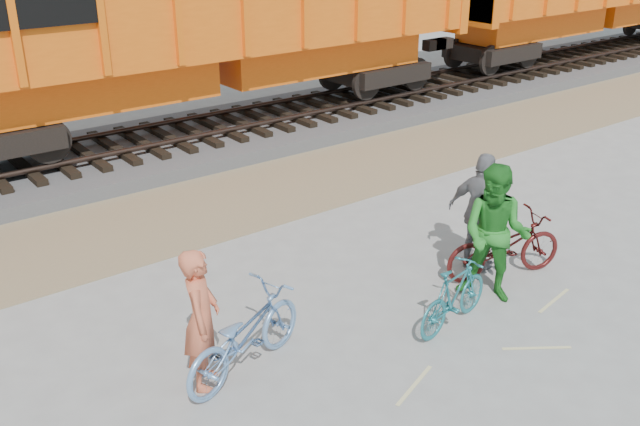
% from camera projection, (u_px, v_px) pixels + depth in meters
% --- Properties ---
extents(ground, '(120.00, 120.00, 0.00)m').
position_uv_depth(ground, '(426.00, 329.00, 9.61)').
color(ground, '#9E9E99').
rests_on(ground, ground).
extents(gravel_strip, '(120.00, 3.00, 0.02)m').
position_uv_depth(gravel_strip, '(220.00, 204.00, 13.62)').
color(gravel_strip, '#937E5B').
rests_on(gravel_strip, ground).
extents(ballast_bed, '(120.00, 4.00, 0.30)m').
position_uv_depth(ballast_bed, '(142.00, 151.00, 16.12)').
color(ballast_bed, slate).
rests_on(ballast_bed, ground).
extents(track, '(120.00, 2.60, 0.24)m').
position_uv_depth(track, '(141.00, 137.00, 15.99)').
color(track, black).
rests_on(track, ballast_bed).
extents(hopper_car_center, '(14.00, 3.13, 4.65)m').
position_uv_depth(hopper_car_center, '(209.00, 14.00, 16.06)').
color(hopper_car_center, black).
rests_on(hopper_car_center, track).
extents(bicycle_blue, '(2.09, 1.24, 1.04)m').
position_uv_depth(bicycle_blue, '(244.00, 335.00, 8.53)').
color(bicycle_blue, '#6D99CC').
rests_on(bicycle_blue, ground).
extents(bicycle_teal, '(1.57, 0.69, 0.91)m').
position_uv_depth(bicycle_teal, '(454.00, 296.00, 9.51)').
color(bicycle_teal, '#22737D').
rests_on(bicycle_teal, ground).
extents(bicycle_maroon, '(2.05, 1.24, 1.02)m').
position_uv_depth(bicycle_maroon, '(504.00, 246.00, 10.79)').
color(bicycle_maroon, '#4B1413').
rests_on(bicycle_maroon, ground).
extents(person_solo, '(0.72, 0.77, 1.76)m').
position_uv_depth(person_solo, '(201.00, 319.00, 8.19)').
color(person_solo, '#D26342').
rests_on(person_solo, ground).
extents(person_man, '(1.13, 1.23, 2.02)m').
position_uv_depth(person_man, '(496.00, 234.00, 9.99)').
color(person_man, '#227823').
rests_on(person_man, ground).
extents(person_woman, '(0.74, 1.19, 1.89)m').
position_uv_depth(person_woman, '(482.00, 213.00, 10.86)').
color(person_woman, slate).
rests_on(person_woman, ground).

